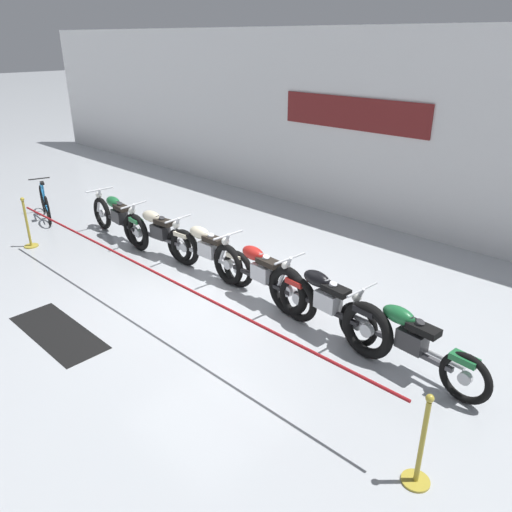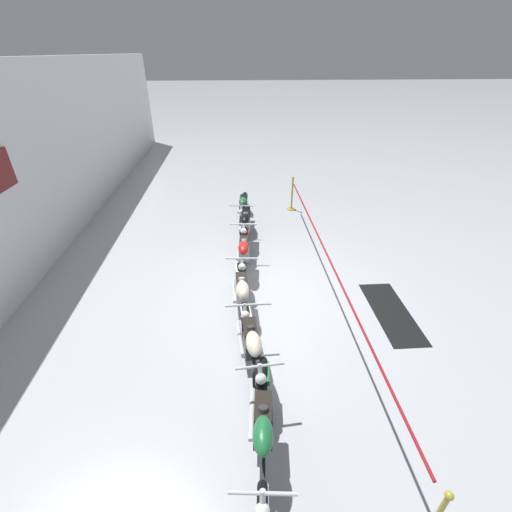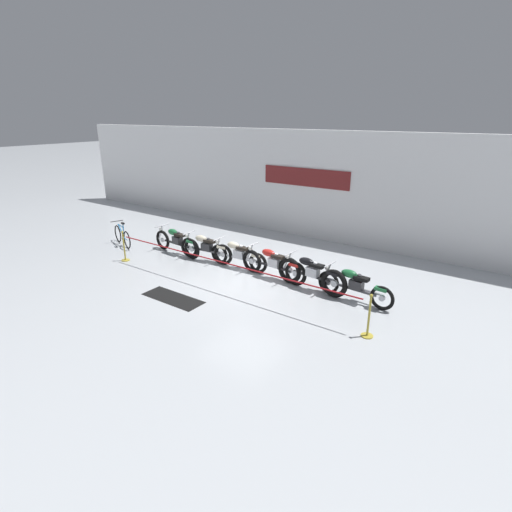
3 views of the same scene
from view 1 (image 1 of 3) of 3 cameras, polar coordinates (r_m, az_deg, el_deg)
The scene contains 12 objects.
ground_plane at distance 8.31m, azimuth -5.40°, elevation -4.86°, with size 120.00×120.00×0.00m, color #B2B7BC.
back_wall at distance 11.46m, azimuth 14.40°, elevation 13.67°, with size 28.00×0.29×4.20m.
motorcycle_green_0 at distance 10.94m, azimuth -15.43°, elevation 4.24°, with size 2.35×0.62×0.94m.
motorcycle_cream_1 at distance 9.90m, azimuth -11.08°, elevation 2.56°, with size 2.15×0.62×0.93m.
motorcycle_cream_2 at distance 9.00m, azimuth -5.66°, elevation 0.66°, with size 2.21×0.62×0.91m.
motorcycle_red_3 at distance 8.01m, azimuth 0.50°, elevation -2.12°, with size 2.40×0.62×0.95m.
motorcycle_black_4 at distance 7.19m, azimuth 7.86°, elevation -5.47°, with size 2.30×0.62×0.98m.
motorcycle_green_5 at distance 6.67m, azimuth 16.93°, elevation -9.14°, with size 2.22×0.62×0.90m.
bicycle at distance 12.85m, azimuth -22.98°, elevation 5.56°, with size 1.62×0.66×0.94m.
stanchion_far_left at distance 8.51m, azimuth -17.16°, elevation 0.20°, with size 8.56×0.28×1.05m.
stanchion_mid_left at distance 5.30m, azimuth 18.25°, elevation -20.69°, with size 0.28×0.28×1.05m.
floor_banner at distance 7.93m, azimuth -21.69°, elevation -8.11°, with size 1.85×0.68×0.01m, color black.
Camera 1 is at (5.59, -4.70, 3.97)m, focal length 35.00 mm.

